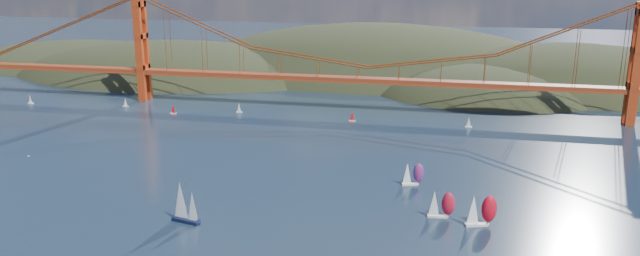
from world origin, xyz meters
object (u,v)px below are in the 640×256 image
object	(u,v)px
racer_0	(441,204)
racer_rwb	(413,174)
racer_1	(481,210)
sloop_navy	(184,203)

from	to	relation	value
racer_0	racer_rwb	size ratio (longest dim) A/B	1.05
racer_1	racer_rwb	world-z (taller)	racer_1
racer_1	sloop_navy	bearing A→B (deg)	172.75
sloop_navy	racer_0	distance (m)	74.08
sloop_navy	racer_1	bearing A→B (deg)	24.15
racer_0	racer_1	size ratio (longest dim) A/B	0.88
racer_1	racer_rwb	size ratio (longest dim) A/B	1.20
racer_0	racer_rwb	xyz separation A→B (m)	(-9.98, 25.63, -0.21)
sloop_navy	racer_rwb	size ratio (longest dim) A/B	1.59
racer_0	racer_1	distance (m)	11.72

